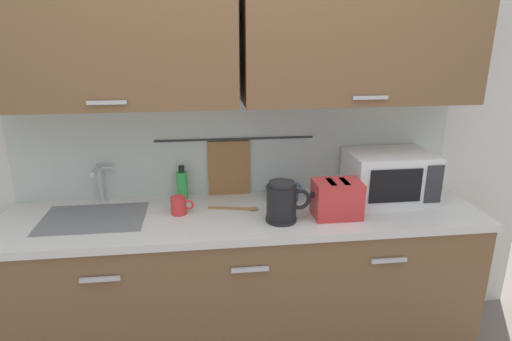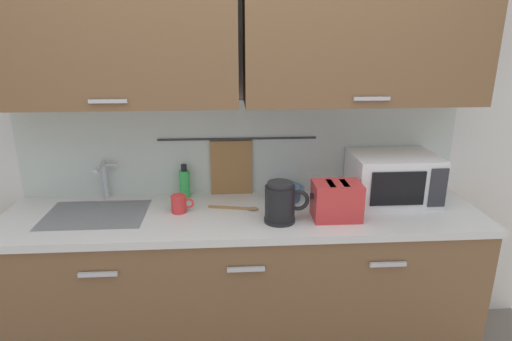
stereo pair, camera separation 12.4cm
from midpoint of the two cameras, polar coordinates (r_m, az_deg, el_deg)
name	(u,v)px [view 2 (the right image)]	position (r m, az deg, el deg)	size (l,w,h in m)	color
counter_unit	(242,285)	(2.51, -0.38, -14.83)	(2.53, 0.64, 0.90)	brown
back_wall_assembly	(241,88)	(2.36, -0.52, 10.82)	(3.70, 0.41, 2.50)	silver
sink_faucet	(104,176)	(2.54, -18.10, -0.67)	(0.09, 0.17, 0.22)	#B2B5BA
microwave	(393,178)	(2.54, 18.89, -0.95)	(0.46, 0.35, 0.27)	white
electric_kettle	(281,203)	(2.16, 4.92, -4.25)	(0.23, 0.16, 0.21)	black
dish_soap_bottle	(185,183)	(2.50, -7.98, -1.65)	(0.06, 0.06, 0.20)	green
mug_near_sink	(179,204)	(2.31, -8.55, -4.37)	(0.12, 0.08, 0.09)	red
mixing_bowl	(285,192)	(2.46, 5.33, -2.85)	(0.21, 0.21, 0.08)	#4C7093
toaster	(337,200)	(2.24, 12.13, -3.90)	(0.26, 0.17, 0.19)	red
wooden_spoon	(240,208)	(2.34, -0.66, -5.00)	(0.28, 0.08, 0.01)	#9E7042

